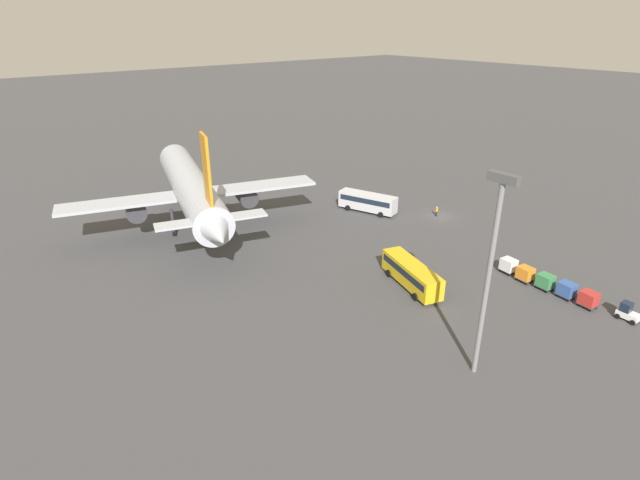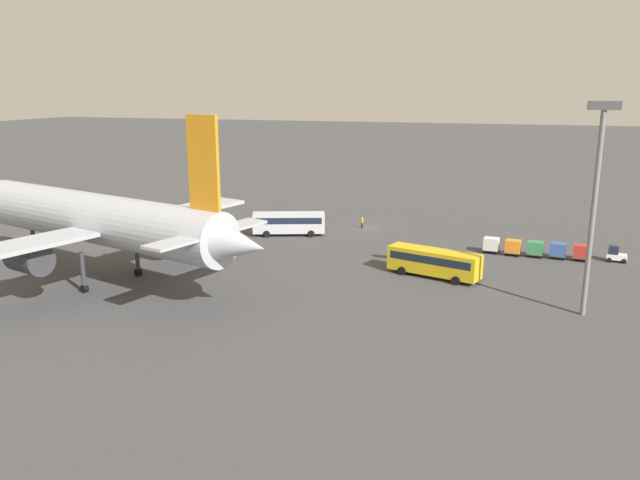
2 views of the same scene
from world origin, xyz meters
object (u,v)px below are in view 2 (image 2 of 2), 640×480
at_px(cargo_cart_green, 535,248).
at_px(cargo_cart_white, 491,244).
at_px(worker_person, 362,223).
at_px(airplane, 100,220).
at_px(shuttle_bus_far, 434,261).
at_px(cargo_cart_red, 581,252).
at_px(baggage_tug, 615,254).
at_px(shuttle_bus_near, 289,222).
at_px(cargo_cart_blue, 558,250).
at_px(cargo_cart_orange, 513,247).

bearing_deg(cargo_cart_green, cargo_cart_white, -4.44).
bearing_deg(worker_person, airplane, 59.21).
distance_m(shuttle_bus_far, cargo_cart_red, 21.22).
bearing_deg(worker_person, baggage_tug, 165.26).
relative_size(shuttle_bus_near, shuttle_bus_far, 0.97).
xyz_separation_m(cargo_cart_red, cargo_cart_blue, (2.77, -0.17, 0.00)).
xyz_separation_m(shuttle_bus_far, cargo_cart_red, (-17.03, -12.63, -0.74)).
relative_size(cargo_cart_red, cargo_cart_blue, 1.00).
distance_m(airplane, shuttle_bus_near, 30.84).
height_order(shuttle_bus_far, cargo_cart_orange, shuttle_bus_far).
bearing_deg(shuttle_bus_near, baggage_tug, 159.23).
distance_m(shuttle_bus_near, cargo_cart_orange, 32.17).
distance_m(cargo_cart_orange, cargo_cart_white, 2.82).
bearing_deg(cargo_cart_blue, cargo_cart_red, 176.47).
bearing_deg(shuttle_bus_far, shuttle_bus_near, -15.14).
bearing_deg(baggage_tug, cargo_cart_blue, 8.51).
xyz_separation_m(shuttle_bus_far, cargo_cart_green, (-11.48, -12.79, -0.74)).
bearing_deg(cargo_cart_green, shuttle_bus_near, -3.38).
distance_m(shuttle_bus_far, worker_person, 26.80).
height_order(cargo_cart_red, cargo_cart_white, same).
distance_m(cargo_cart_red, cargo_cart_green, 5.55).
height_order(cargo_cart_orange, cargo_cart_white, same).
bearing_deg(cargo_cart_red, worker_person, -18.08).
height_order(shuttle_bus_far, cargo_cart_blue, shuttle_bus_far).
distance_m(shuttle_bus_near, cargo_cart_blue, 37.70).
bearing_deg(worker_person, cargo_cart_green, 158.63).
bearing_deg(shuttle_bus_near, cargo_cart_orange, 157.14).
relative_size(baggage_tug, cargo_cart_white, 1.13).
bearing_deg(cargo_cart_blue, baggage_tug, -174.06).
bearing_deg(shuttle_bus_far, cargo_cart_red, -126.14).
bearing_deg(baggage_tug, worker_person, -12.17).
relative_size(shuttle_bus_far, baggage_tug, 4.55).
bearing_deg(airplane, worker_person, -104.05).
xyz_separation_m(airplane, cargo_cart_green, (-46.91, -25.86, -5.99)).
height_order(shuttle_bus_far, cargo_cart_red, shuttle_bus_far).
distance_m(shuttle_bus_near, cargo_cart_red, 40.48).
bearing_deg(cargo_cart_white, cargo_cart_red, 176.96).
bearing_deg(cargo_cart_red, cargo_cart_green, -1.64).
xyz_separation_m(worker_person, cargo_cart_green, (-25.55, 9.99, 0.32)).
distance_m(cargo_cart_red, cargo_cart_white, 11.11).
relative_size(cargo_cart_green, cargo_cart_white, 1.00).
height_order(shuttle_bus_near, baggage_tug, shuttle_bus_near).
height_order(airplane, cargo_cart_orange, airplane).
relative_size(worker_person, cargo_cart_white, 0.80).
xyz_separation_m(shuttle_bus_near, baggage_tug, (-44.52, 1.33, -1.07)).
xyz_separation_m(cargo_cart_red, cargo_cart_green, (5.55, -0.16, 0.00)).
distance_m(airplane, cargo_cart_white, 49.37).
height_order(cargo_cart_blue, cargo_cart_orange, same).
relative_size(shuttle_bus_far, cargo_cart_red, 5.13).
relative_size(worker_person, cargo_cart_orange, 0.80).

